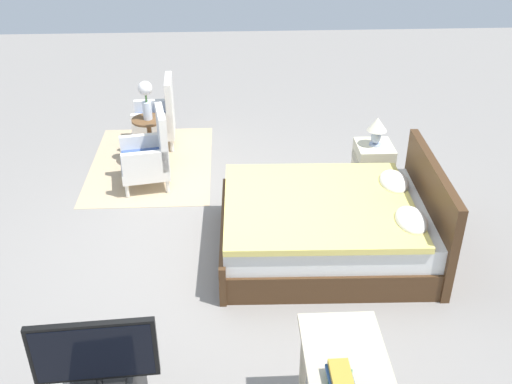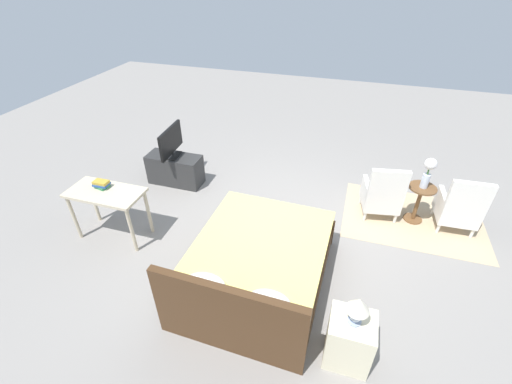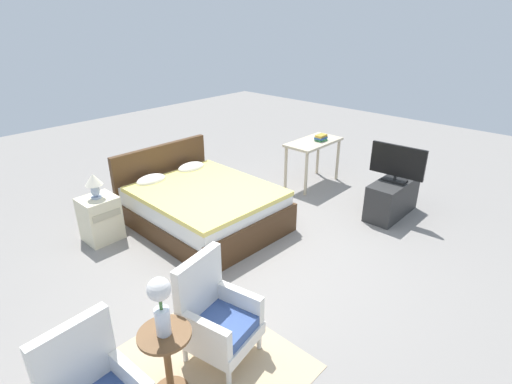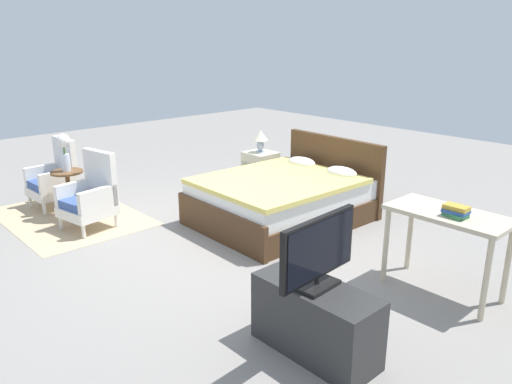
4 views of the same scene
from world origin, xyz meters
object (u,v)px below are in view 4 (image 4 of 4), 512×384
at_px(armchair_by_window_left, 55,179).
at_px(armchair_by_window_right, 90,197).
at_px(side_table, 69,188).
at_px(table_lamp, 261,138).
at_px(book_stack, 456,211).
at_px(nightstand, 260,172).
at_px(flower_vase, 64,148).
at_px(vanity_desk, 448,225).
at_px(tv_flatscreen, 318,252).
at_px(tv_stand, 315,320).
at_px(bed, 285,198).

distance_m(armchair_by_window_left, armchair_by_window_right, 1.08).
height_order(side_table, table_lamp, table_lamp).
height_order(armchair_by_window_left, book_stack, armchair_by_window_left).
bearing_deg(book_stack, nightstand, 164.00).
relative_size(flower_vase, table_lamp, 1.45).
height_order(side_table, vanity_desk, vanity_desk).
xyz_separation_m(flower_vase, book_stack, (4.32, 1.59, -0.08)).
distance_m(armchair_by_window_right, tv_flatscreen, 3.55).
height_order(tv_flatscreen, vanity_desk, tv_flatscreen).
relative_size(armchair_by_window_left, table_lamp, 2.79).
height_order(armchair_by_window_right, flower_vase, flower_vase).
bearing_deg(tv_stand, tv_flatscreen, 3.70).
bearing_deg(table_lamp, armchair_by_window_left, -118.10).
xyz_separation_m(armchair_by_window_right, tv_stand, (3.52, 0.08, -0.11)).
height_order(tv_stand, vanity_desk, vanity_desk).
xyz_separation_m(side_table, tv_stand, (4.06, 0.12, -0.12)).
bearing_deg(nightstand, book_stack, -16.00).
bearing_deg(nightstand, bed, -29.73).
xyz_separation_m(armchair_by_window_left, book_stack, (4.87, 1.54, 0.44)).
xyz_separation_m(tv_stand, vanity_desk, (0.17, 1.55, 0.39)).
bearing_deg(armchair_by_window_left, vanity_desk, 18.76).
relative_size(tv_flatscreen, book_stack, 3.73).
relative_size(bed, vanity_desk, 1.98).
bearing_deg(armchair_by_window_right, flower_vase, -175.20).
bearing_deg(flower_vase, nightstand, 72.59).
height_order(flower_vase, vanity_desk, flower_vase).
distance_m(side_table, tv_flatscreen, 4.08).
relative_size(flower_vase, tv_stand, 0.50).
xyz_separation_m(bed, nightstand, (-1.15, 0.66, -0.00)).
distance_m(nightstand, vanity_desk, 3.56).
xyz_separation_m(armchair_by_window_right, vanity_desk, (3.69, 1.62, 0.27)).
xyz_separation_m(table_lamp, book_stack, (3.51, -1.01, 0.01)).
height_order(armchair_by_window_right, nightstand, armchair_by_window_right).
relative_size(bed, table_lamp, 6.25).
height_order(armchair_by_window_right, table_lamp, armchair_by_window_right).
distance_m(bed, armchair_by_window_left, 3.15).
distance_m(tv_stand, tv_flatscreen, 0.54).
distance_m(table_lamp, tv_stand, 4.11).
xyz_separation_m(bed, tv_stand, (2.09, -1.82, -0.03)).
distance_m(nightstand, tv_stand, 4.08).
relative_size(armchair_by_window_left, tv_flatscreen, 1.19).
bearing_deg(table_lamp, book_stack, -16.01).
xyz_separation_m(side_table, book_stack, (4.32, 1.59, 0.44)).
bearing_deg(book_stack, armchair_by_window_left, -162.40).
bearing_deg(armchair_by_window_left, table_lamp, 61.90).
bearing_deg(side_table, armchair_by_window_right, 4.80).
xyz_separation_m(bed, side_table, (-1.97, -1.94, 0.09)).
bearing_deg(side_table, table_lamp, 72.59).
bearing_deg(tv_stand, vanity_desk, 83.63).
relative_size(bed, nightstand, 3.46).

